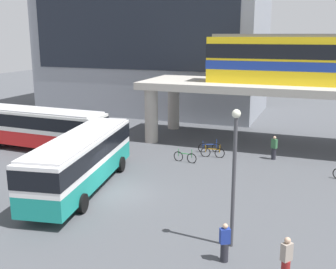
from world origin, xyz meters
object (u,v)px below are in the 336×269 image
at_px(bus_secondary, 39,125).
at_px(bicycle_blue, 210,148).
at_px(pedestrian_walking_across, 225,244).
at_px(bus_main, 82,157).
at_px(bicycle_green, 185,157).
at_px(pedestrian_by_bike_rack, 286,261).
at_px(pedestrian_waiting_near_stop, 274,148).
at_px(station_building, 153,26).
at_px(bicycle_orange, 213,152).

distance_m(bus_secondary, bicycle_blue, 13.34).
bearing_deg(pedestrian_walking_across, bus_main, 152.91).
relative_size(bicycle_green, pedestrian_by_bike_rack, 1.01).
distance_m(pedestrian_walking_across, pedestrian_waiting_near_stop, 14.90).
bearing_deg(bicycle_blue, bicycle_green, -107.72).
xyz_separation_m(station_building, pedestrian_waiting_near_stop, (16.07, -16.06, -8.95)).
distance_m(bicycle_orange, pedestrian_waiting_near_stop, 4.43).
xyz_separation_m(station_building, bus_main, (6.31, -26.07, -7.78)).
relative_size(station_building, bus_secondary, 2.26).
bearing_deg(bicycle_green, bus_secondary, -175.33).
distance_m(bus_main, pedestrian_by_bike_rack, 13.20).
height_order(bicycle_green, pedestrian_waiting_near_stop, pedestrian_waiting_near_stop).
bearing_deg(bicycle_green, pedestrian_walking_across, -64.96).
height_order(bus_main, bicycle_blue, bus_main).
distance_m(station_building, bicycle_orange, 22.79).
bearing_deg(bicycle_green, bicycle_blue, 72.28).
xyz_separation_m(bicycle_blue, bicycle_orange, (0.55, -1.24, 0.00)).
relative_size(bus_main, pedestrian_by_bike_rack, 6.39).
bearing_deg(station_building, pedestrian_by_bike_rack, -59.93).
distance_m(bicycle_blue, bicycle_green, 3.24).
bearing_deg(bicycle_green, bicycle_orange, 50.20).
height_order(bus_secondary, bicycle_blue, bus_secondary).
relative_size(station_building, bicycle_green, 14.13).
bearing_deg(pedestrian_walking_across, bicycle_orange, 106.40).
height_order(station_building, pedestrian_waiting_near_stop, station_building).
relative_size(station_building, pedestrian_waiting_near_stop, 14.49).
xyz_separation_m(station_building, bicycle_blue, (11.23, -15.85, -9.41)).
height_order(bus_secondary, bicycle_green, bus_secondary).
height_order(bus_main, bicycle_orange, bus_main).
bearing_deg(pedestrian_waiting_near_stop, station_building, 135.01).
distance_m(station_building, pedestrian_walking_across, 35.93).
xyz_separation_m(bicycle_green, pedestrian_waiting_near_stop, (5.82, 2.87, 0.46)).
relative_size(bicycle_blue, pedestrian_walking_across, 1.03).
height_order(bicycle_orange, pedestrian_waiting_near_stop, pedestrian_waiting_near_stop).
bearing_deg(bus_secondary, bus_main, -38.83).
relative_size(bus_main, pedestrian_waiting_near_stop, 6.50).
bearing_deg(station_building, bicycle_orange, -55.42).
xyz_separation_m(bus_secondary, bicycle_orange, (13.17, 2.79, -1.63)).
relative_size(bus_secondary, bicycle_green, 6.25).
xyz_separation_m(bus_secondary, bicycle_blue, (12.62, 4.03, -1.63)).
relative_size(bus_main, bicycle_green, 6.34).
relative_size(bus_secondary, pedestrian_walking_across, 6.83).
relative_size(bus_main, bicycle_orange, 6.34).
xyz_separation_m(bus_main, pedestrian_walking_across, (9.55, -4.89, -1.23)).
bearing_deg(bicycle_orange, station_building, 124.58).
bearing_deg(pedestrian_by_bike_rack, bicycle_green, 122.44).
distance_m(bicycle_orange, pedestrian_by_bike_rack, 15.86).
bearing_deg(bicycle_green, station_building, 118.42).
bearing_deg(pedestrian_waiting_near_stop, bicycle_green, -153.74).
xyz_separation_m(bicycle_orange, pedestrian_walking_across, (4.08, -13.87, 0.40)).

